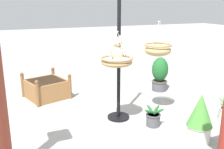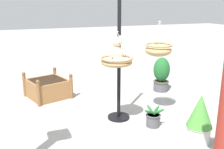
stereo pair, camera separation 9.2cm
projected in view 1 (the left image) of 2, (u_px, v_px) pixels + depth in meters
ground_plane at (109, 121)px, 5.10m from camera, size 40.00×40.00×0.00m
display_pole_central at (119, 78)px, 5.02m from camera, size 0.44×0.44×2.61m
hanging_basket_with_teddy at (117, 61)px, 4.64m from camera, size 0.58×0.58×0.63m
teddy_bear at (117, 51)px, 4.57m from camera, size 0.31×0.27×0.46m
hanging_basket_left_high at (158, 49)px, 5.02m from camera, size 0.53×0.53×0.67m
wooden_planter_box at (46, 88)px, 6.31m from camera, size 1.13×1.14×0.62m
potted_plant_fern_front at (200, 118)px, 4.26m from camera, size 0.42×0.42×0.83m
potted_plant_tall_leafy at (153, 118)px, 4.87m from camera, size 0.41×0.41×0.38m
potted_plant_trailing_ivy at (160, 74)px, 6.78m from camera, size 0.42×0.42×0.89m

